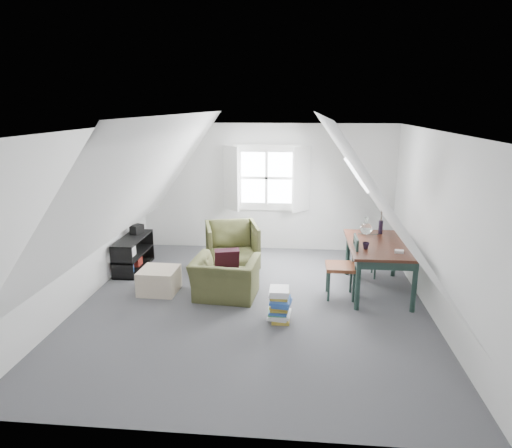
# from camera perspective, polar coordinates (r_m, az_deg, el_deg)

# --- Properties ---
(floor) EXTENTS (5.50, 5.50, 0.00)m
(floor) POSITION_cam_1_polar(r_m,az_deg,el_deg) (6.79, -0.42, -10.03)
(floor) COLOR #48494C
(floor) RESTS_ON ground
(ceiling) EXTENTS (5.50, 5.50, 0.00)m
(ceiling) POSITION_cam_1_polar(r_m,az_deg,el_deg) (6.17, -0.47, 11.55)
(ceiling) COLOR white
(ceiling) RESTS_ON wall_back
(wall_back) EXTENTS (5.00, 0.00, 5.00)m
(wall_back) POSITION_cam_1_polar(r_m,az_deg,el_deg) (9.05, 1.33, 4.57)
(wall_back) COLOR silver
(wall_back) RESTS_ON ground
(wall_front) EXTENTS (5.00, 0.00, 5.00)m
(wall_front) POSITION_cam_1_polar(r_m,az_deg,el_deg) (3.79, -4.73, -10.13)
(wall_front) COLOR silver
(wall_front) RESTS_ON ground
(wall_left) EXTENTS (0.00, 5.50, 5.50)m
(wall_left) POSITION_cam_1_polar(r_m,az_deg,el_deg) (7.07, -21.05, 0.70)
(wall_left) COLOR silver
(wall_left) RESTS_ON ground
(wall_right) EXTENTS (0.00, 5.50, 5.50)m
(wall_right) POSITION_cam_1_polar(r_m,az_deg,el_deg) (6.61, 21.68, -0.28)
(wall_right) COLOR silver
(wall_right) RESTS_ON ground
(slope_left) EXTENTS (3.19, 5.50, 4.48)m
(slope_left) POSITION_cam_1_polar(r_m,az_deg,el_deg) (6.59, -14.03, 4.98)
(slope_left) COLOR white
(slope_left) RESTS_ON wall_left
(slope_right) EXTENTS (3.19, 5.50, 4.48)m
(slope_right) POSITION_cam_1_polar(r_m,az_deg,el_deg) (6.29, 13.78, 4.54)
(slope_right) COLOR white
(slope_right) RESTS_ON wall_right
(dormer_window) EXTENTS (1.71, 0.35, 1.30)m
(dormer_window) POSITION_cam_1_polar(r_m,az_deg,el_deg) (8.94, 1.30, 5.75)
(dormer_window) COLOR white
(dormer_window) RESTS_ON wall_back
(skylight) EXTENTS (0.35, 0.75, 0.47)m
(skylight) POSITION_cam_1_polar(r_m,az_deg,el_deg) (7.57, 12.40, 6.04)
(skylight) COLOR white
(skylight) RESTS_ON slope_right
(armchair_near) EXTENTS (1.02, 0.91, 0.62)m
(armchair_near) POSITION_cam_1_polar(r_m,az_deg,el_deg) (7.04, -3.79, -9.12)
(armchair_near) COLOR #434625
(armchair_near) RESTS_ON floor
(armchair_far) EXTENTS (1.09, 1.11, 0.83)m
(armchair_far) POSITION_cam_1_polar(r_m,az_deg,el_deg) (8.24, -2.96, -5.49)
(armchair_far) COLOR #434625
(armchair_far) RESTS_ON floor
(throw_pillow) EXTENTS (0.41, 0.31, 0.39)m
(throw_pillow) POSITION_cam_1_polar(r_m,az_deg,el_deg) (6.98, -3.68, -4.50)
(throw_pillow) COLOR #340E1A
(throw_pillow) RESTS_ON armchair_near
(ottoman) EXTENTS (0.58, 0.58, 0.38)m
(ottoman) POSITION_cam_1_polar(r_m,az_deg,el_deg) (7.31, -12.01, -6.91)
(ottoman) COLOR #B9A890
(ottoman) RESTS_ON floor
(dining_table) EXTENTS (0.94, 1.57, 0.79)m
(dining_table) POSITION_cam_1_polar(r_m,az_deg,el_deg) (7.25, 15.13, -3.12)
(dining_table) COLOR #331911
(dining_table) RESTS_ON floor
(demijohn) EXTENTS (0.20, 0.20, 0.28)m
(demijohn) POSITION_cam_1_polar(r_m,az_deg,el_deg) (7.60, 13.58, -0.50)
(demijohn) COLOR silver
(demijohn) RESTS_ON dining_table
(vase_twigs) EXTENTS (0.07, 0.08, 0.55)m
(vase_twigs) POSITION_cam_1_polar(r_m,az_deg,el_deg) (7.73, 15.32, -0.29)
(vase_twigs) COLOR black
(vase_twigs) RESTS_ON dining_table
(cup) EXTENTS (0.12, 0.12, 0.09)m
(cup) POSITION_cam_1_polar(r_m,az_deg,el_deg) (6.90, 13.54, -3.02)
(cup) COLOR black
(cup) RESTS_ON dining_table
(paper_box) EXTENTS (0.14, 0.11, 0.04)m
(paper_box) POSITION_cam_1_polar(r_m,az_deg,el_deg) (6.83, 17.46, -3.29)
(paper_box) COLOR white
(paper_box) RESTS_ON dining_table
(dining_chair_far) EXTENTS (0.37, 0.37, 0.80)m
(dining_chair_far) POSITION_cam_1_polar(r_m,az_deg,el_deg) (7.92, 13.54, -3.57)
(dining_chair_far) COLOR brown
(dining_chair_far) RESTS_ON floor
(dining_chair_near) EXTENTS (0.45, 0.45, 0.96)m
(dining_chair_near) POSITION_cam_1_polar(r_m,az_deg,el_deg) (6.99, 10.88, -5.14)
(dining_chair_near) COLOR brown
(dining_chair_near) RESTS_ON floor
(media_shelf) EXTENTS (0.38, 1.13, 0.58)m
(media_shelf) POSITION_cam_1_polar(r_m,az_deg,el_deg) (8.36, -15.15, -3.79)
(media_shelf) COLOR black
(media_shelf) RESTS_ON floor
(electronics_box) EXTENTS (0.23, 0.26, 0.18)m
(electronics_box) POSITION_cam_1_polar(r_m,az_deg,el_deg) (8.51, -14.66, -0.67)
(electronics_box) COLOR black
(electronics_box) RESTS_ON media_shelf
(magazine_stack) EXTENTS (0.34, 0.40, 0.45)m
(magazine_stack) POSITION_cam_1_polar(r_m,az_deg,el_deg) (6.25, 2.99, -10.05)
(magazine_stack) COLOR #B29933
(magazine_stack) RESTS_ON floor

